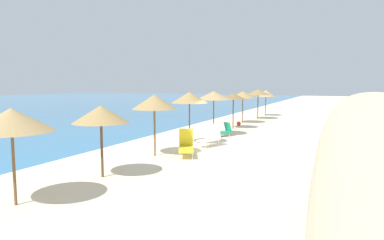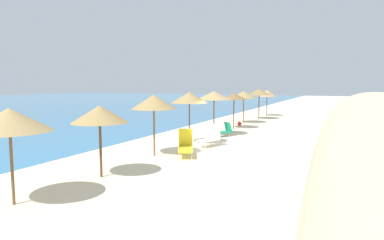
{
  "view_description": "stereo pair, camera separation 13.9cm",
  "coord_description": "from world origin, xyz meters",
  "px_view_note": "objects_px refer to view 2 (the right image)",
  "views": [
    {
      "loc": [
        -17.0,
        -6.07,
        3.42
      ],
      "look_at": [
        0.94,
        2.1,
        1.31
      ],
      "focal_mm": 32.62,
      "sensor_mm": 36.0,
      "label": 1
    },
    {
      "loc": [
        -16.94,
        -6.19,
        3.42
      ],
      "look_at": [
        0.94,
        2.1,
        1.31
      ],
      "focal_mm": 32.62,
      "sensor_mm": 36.0,
      "label": 2
    }
  ],
  "objects_px": {
    "beach_umbrella_3": "(100,114)",
    "beach_umbrella_8": "(244,95)",
    "beach_umbrella_6": "(214,96)",
    "lounge_chair_2": "(223,131)",
    "lounge_chair_3": "(211,137)",
    "beach_umbrella_9": "(259,92)",
    "beach_umbrella_7": "(234,96)",
    "beach_umbrella_5": "(189,98)",
    "beach_umbrella_10": "(267,93)",
    "lounge_chair_1": "(186,145)",
    "beach_umbrella_2": "(9,120)",
    "beach_ball": "(239,124)",
    "beach_umbrella_4": "(154,102)"
  },
  "relations": [
    {
      "from": "beach_umbrella_3",
      "to": "beach_umbrella_8",
      "type": "height_order",
      "value": "beach_umbrella_8"
    },
    {
      "from": "beach_umbrella_3",
      "to": "beach_umbrella_6",
      "type": "relative_size",
      "value": 0.91
    },
    {
      "from": "lounge_chair_2",
      "to": "lounge_chair_3",
      "type": "height_order",
      "value": "lounge_chair_3"
    },
    {
      "from": "beach_umbrella_8",
      "to": "beach_umbrella_9",
      "type": "height_order",
      "value": "beach_umbrella_9"
    },
    {
      "from": "beach_umbrella_7",
      "to": "lounge_chair_3",
      "type": "relative_size",
      "value": 1.82
    },
    {
      "from": "beach_umbrella_5",
      "to": "lounge_chair_3",
      "type": "relative_size",
      "value": 2.01
    },
    {
      "from": "beach_umbrella_10",
      "to": "lounge_chair_1",
      "type": "bearing_deg",
      "value": -177.25
    },
    {
      "from": "beach_umbrella_8",
      "to": "beach_umbrella_2",
      "type": "bearing_deg",
      "value": 179.62
    },
    {
      "from": "beach_umbrella_7",
      "to": "beach_ball",
      "type": "relative_size",
      "value": 7.69
    },
    {
      "from": "beach_umbrella_10",
      "to": "lounge_chair_1",
      "type": "distance_m",
      "value": 21.41
    },
    {
      "from": "beach_umbrella_8",
      "to": "lounge_chair_2",
      "type": "relative_size",
      "value": 1.94
    },
    {
      "from": "beach_umbrella_2",
      "to": "beach_umbrella_3",
      "type": "xyz_separation_m",
      "value": [
        3.36,
        -0.33,
        -0.11
      ]
    },
    {
      "from": "lounge_chair_3",
      "to": "beach_ball",
      "type": "distance_m",
      "value": 9.48
    },
    {
      "from": "beach_umbrella_3",
      "to": "beach_ball",
      "type": "xyz_separation_m",
      "value": [
        16.78,
        -0.05,
        -2.12
      ]
    },
    {
      "from": "lounge_chair_1",
      "to": "beach_umbrella_8",
      "type": "bearing_deg",
      "value": -110.06
    },
    {
      "from": "beach_ball",
      "to": "beach_umbrella_2",
      "type": "bearing_deg",
      "value": 178.93
    },
    {
      "from": "beach_umbrella_6",
      "to": "beach_umbrella_4",
      "type": "bearing_deg",
      "value": 177.69
    },
    {
      "from": "beach_umbrella_5",
      "to": "beach_umbrella_10",
      "type": "height_order",
      "value": "beach_umbrella_5"
    },
    {
      "from": "beach_umbrella_7",
      "to": "beach_umbrella_8",
      "type": "relative_size",
      "value": 0.97
    },
    {
      "from": "beach_umbrella_4",
      "to": "beach_umbrella_7",
      "type": "height_order",
      "value": "beach_umbrella_4"
    },
    {
      "from": "beach_umbrella_2",
      "to": "beach_ball",
      "type": "distance_m",
      "value": 20.26
    },
    {
      "from": "beach_umbrella_6",
      "to": "lounge_chair_2",
      "type": "distance_m",
      "value": 2.33
    },
    {
      "from": "lounge_chair_3",
      "to": "beach_umbrella_4",
      "type": "bearing_deg",
      "value": 84.2
    },
    {
      "from": "beach_umbrella_7",
      "to": "lounge_chair_1",
      "type": "relative_size",
      "value": 1.47
    },
    {
      "from": "beach_umbrella_5",
      "to": "beach_umbrella_10",
      "type": "relative_size",
      "value": 1.09
    },
    {
      "from": "beach_umbrella_9",
      "to": "lounge_chair_3",
      "type": "xyz_separation_m",
      "value": [
        -14.98,
        -1.12,
        -2.05
      ]
    },
    {
      "from": "beach_umbrella_2",
      "to": "beach_umbrella_6",
      "type": "relative_size",
      "value": 0.95
    },
    {
      "from": "lounge_chair_2",
      "to": "beach_umbrella_2",
      "type": "bearing_deg",
      "value": 118.93
    },
    {
      "from": "beach_umbrella_6",
      "to": "beach_umbrella_10",
      "type": "height_order",
      "value": "beach_umbrella_6"
    },
    {
      "from": "beach_umbrella_5",
      "to": "lounge_chair_2",
      "type": "relative_size",
      "value": 2.08
    },
    {
      "from": "beach_umbrella_2",
      "to": "lounge_chair_1",
      "type": "distance_m",
      "value": 8.38
    },
    {
      "from": "beach_umbrella_8",
      "to": "beach_umbrella_9",
      "type": "relative_size",
      "value": 0.95
    },
    {
      "from": "beach_umbrella_6",
      "to": "lounge_chair_3",
      "type": "xyz_separation_m",
      "value": [
        -3.63,
        -1.23,
        -2.1
      ]
    },
    {
      "from": "beach_umbrella_9",
      "to": "lounge_chair_2",
      "type": "bearing_deg",
      "value": -177.21
    },
    {
      "from": "beach_umbrella_2",
      "to": "beach_umbrella_3",
      "type": "distance_m",
      "value": 3.38
    },
    {
      "from": "beach_umbrella_4",
      "to": "beach_umbrella_9",
      "type": "distance_m",
      "value": 18.32
    },
    {
      "from": "beach_ball",
      "to": "beach_umbrella_8",
      "type": "bearing_deg",
      "value": 7.13
    },
    {
      "from": "lounge_chair_1",
      "to": "beach_umbrella_2",
      "type": "bearing_deg",
      "value": 53.97
    },
    {
      "from": "beach_umbrella_6",
      "to": "lounge_chair_2",
      "type": "bearing_deg",
      "value": -97.59
    },
    {
      "from": "beach_umbrella_3",
      "to": "beach_umbrella_5",
      "type": "bearing_deg",
      "value": -0.25
    },
    {
      "from": "beach_umbrella_2",
      "to": "lounge_chair_2",
      "type": "xyz_separation_m",
      "value": [
        14.29,
        -1.09,
        -2.03
      ]
    },
    {
      "from": "beach_umbrella_10",
      "to": "lounge_chair_2",
      "type": "xyz_separation_m",
      "value": [
        -15.03,
        -0.63,
        -1.97
      ]
    },
    {
      "from": "beach_umbrella_3",
      "to": "lounge_chair_3",
      "type": "height_order",
      "value": "beach_umbrella_3"
    },
    {
      "from": "beach_umbrella_10",
      "to": "beach_ball",
      "type": "relative_size",
      "value": 7.8
    },
    {
      "from": "beach_umbrella_5",
      "to": "beach_umbrella_8",
      "type": "distance_m",
      "value": 11.18
    },
    {
      "from": "beach_ball",
      "to": "beach_umbrella_3",
      "type": "bearing_deg",
      "value": 179.84
    },
    {
      "from": "beach_umbrella_10",
      "to": "lounge_chair_3",
      "type": "height_order",
      "value": "beach_umbrella_10"
    },
    {
      "from": "beach_umbrella_5",
      "to": "beach_umbrella_6",
      "type": "height_order",
      "value": "beach_umbrella_5"
    },
    {
      "from": "beach_umbrella_8",
      "to": "lounge_chair_3",
      "type": "distance_m",
      "value": 11.51
    },
    {
      "from": "beach_umbrella_5",
      "to": "lounge_chair_2",
      "type": "xyz_separation_m",
      "value": [
        3.47,
        -0.73,
        -2.24
      ]
    }
  ]
}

